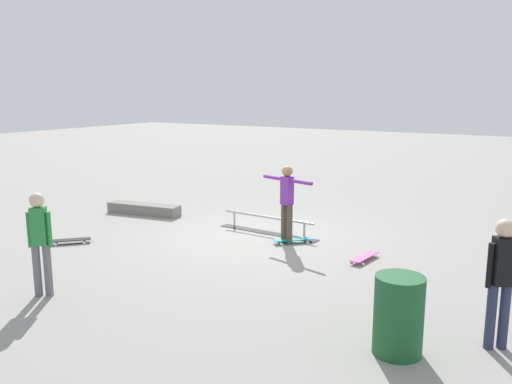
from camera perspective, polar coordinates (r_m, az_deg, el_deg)
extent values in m
plane|color=gray|center=(11.26, 0.48, -4.91)|extent=(60.00, 60.00, 0.00)
cube|color=black|center=(11.59, 1.28, -4.43)|extent=(2.43, 0.36, 0.01)
cylinder|color=#B7B7BC|center=(11.10, 5.23, -4.24)|extent=(0.04, 0.04, 0.36)
cylinder|color=#B7B7BC|center=(12.04, -2.35, -2.99)|extent=(0.04, 0.04, 0.36)
cylinder|color=#B7B7BC|center=(11.50, 1.29, -2.73)|extent=(2.26, 0.16, 0.05)
cube|color=gray|center=(13.62, -12.01, -1.80)|extent=(1.97, 0.72, 0.26)
cylinder|color=brown|center=(10.82, 3.02, -3.38)|extent=(0.14, 0.14, 0.81)
cylinder|color=brown|center=(10.71, 3.64, -3.53)|extent=(0.14, 0.14, 0.81)
cube|color=purple|center=(10.62, 3.37, 0.17)|extent=(0.25, 0.23, 0.57)
sphere|color=#A87A56|center=(10.55, 3.39, 2.28)|extent=(0.22, 0.22, 0.22)
cylinder|color=purple|center=(10.83, 1.93, 1.57)|extent=(0.54, 0.21, 0.07)
cylinder|color=purple|center=(10.33, 4.91, 1.07)|extent=(0.54, 0.21, 0.07)
cube|color=teal|center=(10.84, 4.03, -5.13)|extent=(0.71, 0.70, 0.02)
cylinder|color=white|center=(11.04, 5.21, -5.14)|extent=(0.06, 0.06, 0.05)
cylinder|color=white|center=(10.84, 5.59, -5.46)|extent=(0.06, 0.06, 0.05)
cylinder|color=white|center=(10.89, 2.48, -5.33)|extent=(0.06, 0.06, 0.05)
cylinder|color=white|center=(10.68, 2.81, -5.67)|extent=(0.06, 0.06, 0.05)
cylinder|color=#2D3351|center=(7.08, 24.02, -12.19)|extent=(0.16, 0.16, 0.81)
cylinder|color=#2D3351|center=(7.15, 25.20, -12.06)|extent=(0.16, 0.16, 0.81)
cube|color=black|center=(6.89, 25.07, -6.78)|extent=(0.28, 0.27, 0.58)
sphere|color=beige|center=(6.78, 25.34, -3.56)|extent=(0.22, 0.22, 0.22)
cylinder|color=black|center=(6.84, 23.96, -7.27)|extent=(0.10, 0.10, 0.54)
cylinder|color=slate|center=(8.70, -22.56, -7.82)|extent=(0.16, 0.16, 0.81)
cylinder|color=slate|center=(8.65, -21.55, -7.85)|extent=(0.16, 0.16, 0.81)
cube|color=#2D8C42|center=(8.49, -22.38, -3.42)|extent=(0.28, 0.27, 0.57)
sphere|color=beige|center=(8.40, -22.58, -0.81)|extent=(0.22, 0.22, 0.22)
cylinder|color=#2D8C42|center=(8.55, -23.26, -3.75)|extent=(0.10, 0.10, 0.54)
cylinder|color=#2D8C42|center=(8.46, -21.45, -3.77)|extent=(0.10, 0.10, 0.54)
cube|color=black|center=(11.44, -19.42, -4.89)|extent=(0.69, 0.72, 0.02)
cylinder|color=white|center=(11.54, -18.02, -4.93)|extent=(0.06, 0.06, 0.05)
cylinder|color=white|center=(11.32, -18.06, -5.24)|extent=(0.06, 0.06, 0.05)
cylinder|color=white|center=(11.58, -20.72, -5.05)|extent=(0.06, 0.06, 0.05)
cylinder|color=white|center=(11.36, -20.81, -5.37)|extent=(0.06, 0.06, 0.05)
cube|color=#E05993|center=(9.95, 11.62, -6.82)|extent=(0.30, 0.82, 0.02)
cylinder|color=white|center=(10.25, 11.72, -6.61)|extent=(0.04, 0.06, 0.05)
cylinder|color=white|center=(10.15, 12.89, -6.82)|extent=(0.04, 0.06, 0.05)
cylinder|color=white|center=(9.79, 10.27, -7.40)|extent=(0.04, 0.06, 0.05)
cylinder|color=white|center=(9.69, 11.48, -7.64)|extent=(0.04, 0.06, 0.05)
cylinder|color=#1E592D|center=(6.58, 15.13, -12.72)|extent=(0.58, 0.58, 0.96)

